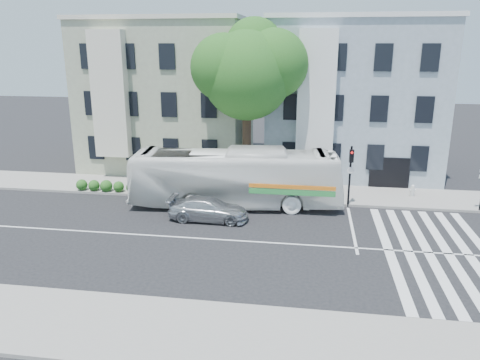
% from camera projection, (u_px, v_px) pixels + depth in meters
% --- Properties ---
extents(ground, '(120.00, 120.00, 0.00)m').
position_uv_depth(ground, '(223.00, 240.00, 23.35)').
color(ground, black).
rests_on(ground, ground).
extents(sidewalk_far, '(80.00, 4.00, 0.15)m').
position_uv_depth(sidewalk_far, '(245.00, 191.00, 30.92)').
color(sidewalk_far, gray).
rests_on(sidewalk_far, ground).
extents(sidewalk_near, '(80.00, 4.00, 0.15)m').
position_uv_depth(sidewalk_near, '(179.00, 332.00, 15.74)').
color(sidewalk_near, gray).
rests_on(sidewalk_near, ground).
extents(building_left, '(12.00, 10.00, 11.00)m').
position_uv_depth(building_left, '(171.00, 95.00, 37.05)').
color(building_left, gray).
rests_on(building_left, ground).
extents(building_right, '(12.00, 10.00, 11.00)m').
position_uv_depth(building_right, '(351.00, 98.00, 35.03)').
color(building_right, '#83949C').
rests_on(building_right, ground).
extents(street_tree, '(7.30, 5.90, 11.10)m').
position_uv_depth(street_tree, '(248.00, 70.00, 29.43)').
color(street_tree, '#2D2116').
rests_on(street_tree, ground).
extents(bus, '(4.15, 12.76, 3.49)m').
position_uv_depth(bus, '(236.00, 178.00, 27.82)').
color(bus, white).
rests_on(bus, ground).
extents(sedan, '(1.85, 4.44, 1.28)m').
position_uv_depth(sedan, '(208.00, 209.00, 25.83)').
color(sedan, '#BABDC2').
rests_on(sedan, ground).
extents(hedge, '(8.54, 1.79, 0.70)m').
position_uv_depth(hedge, '(144.00, 188.00, 30.11)').
color(hedge, '#1C561C').
rests_on(hedge, sidewalk_far).
extents(traffic_signal, '(0.39, 0.51, 3.71)m').
position_uv_depth(traffic_signal, '(350.00, 168.00, 27.37)').
color(traffic_signal, black).
rests_on(traffic_signal, ground).
extents(fire_hydrant, '(0.42, 0.24, 0.75)m').
position_uv_depth(fire_hydrant, '(412.00, 190.00, 29.47)').
color(fire_hydrant, silver).
rests_on(fire_hydrant, sidewalk_far).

